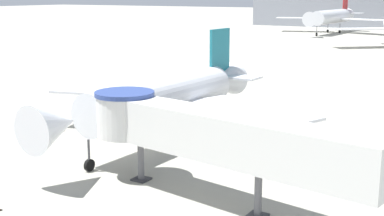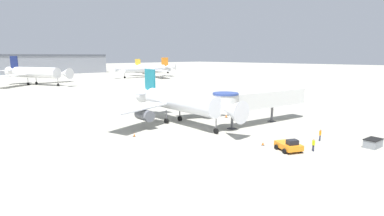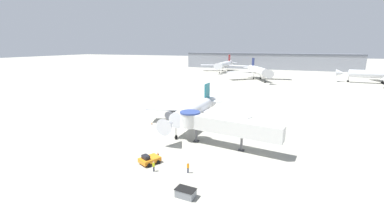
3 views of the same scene
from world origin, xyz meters
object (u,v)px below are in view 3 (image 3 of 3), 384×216
at_px(ground_crew_marshaller, 188,167).
at_px(background_jet_orange_tail, 379,74).
at_px(background_jet_red_tail, 225,65).
at_px(traffic_cone_starboard_wing, 234,133).
at_px(ground_crew_wing_walker, 154,166).
at_px(pushback_tug_orange, 149,159).
at_px(service_container_gray, 186,193).
at_px(traffic_cone_near_nose, 158,153).
at_px(background_jet_navy_tail, 259,71).
at_px(traffic_cone_port_wing, 152,123).
at_px(main_airplane, 194,111).
at_px(jet_bridge, 221,125).

relative_size(ground_crew_marshaller, background_jet_orange_tail, 0.04).
bearing_deg(background_jet_red_tail, traffic_cone_starboard_wing, -74.08).
relative_size(ground_crew_wing_walker, background_jet_red_tail, 0.04).
bearing_deg(background_jet_orange_tail, traffic_cone_starboard_wing, -23.56).
bearing_deg(pushback_tug_orange, traffic_cone_starboard_wing, 88.12).
xyz_separation_m(service_container_gray, background_jet_red_tail, (-34.75, 159.89, 4.63)).
height_order(traffic_cone_near_nose, background_jet_navy_tail, background_jet_navy_tail).
bearing_deg(background_jet_orange_tail, pushback_tug_orange, -23.77).
xyz_separation_m(background_jet_red_tail, background_jet_orange_tail, (87.65, -32.24, -0.48)).
xyz_separation_m(pushback_tug_orange, traffic_cone_port_wing, (-10.42, 19.12, -0.41)).
xyz_separation_m(main_airplane, jet_bridge, (9.10, -9.68, 0.43)).
xyz_separation_m(traffic_cone_near_nose, background_jet_red_tail, (-25.14, 149.55, 4.92)).
relative_size(service_container_gray, background_jet_orange_tail, 0.07).
bearing_deg(traffic_cone_port_wing, ground_crew_marshaller, -48.44).
xyz_separation_m(traffic_cone_near_nose, background_jet_navy_tail, (3.98, 110.51, 4.81)).
height_order(traffic_cone_port_wing, traffic_cone_starboard_wing, traffic_cone_starboard_wing).
bearing_deg(background_jet_red_tail, service_container_gray, -76.66).
bearing_deg(traffic_cone_near_nose, pushback_tug_orange, -84.74).
bearing_deg(background_jet_navy_tail, traffic_cone_near_nose, -115.86).
distance_m(pushback_tug_orange, background_jet_navy_tail, 114.22).
xyz_separation_m(pushback_tug_orange, background_jet_red_tail, (-25.47, 153.12, 4.50)).
xyz_separation_m(pushback_tug_orange, service_container_gray, (9.28, -6.78, -0.12)).
xyz_separation_m(main_airplane, traffic_cone_near_nose, (-0.23, -17.48, -3.63)).
height_order(pushback_tug_orange, ground_crew_marshaller, ground_crew_marshaller).
xyz_separation_m(main_airplane, ground_crew_wing_walker, (2.16, -23.23, -2.98)).
height_order(background_jet_orange_tail, background_jet_navy_tail, background_jet_navy_tail).
bearing_deg(service_container_gray, traffic_cone_near_nose, 132.88).
bearing_deg(background_jet_red_tail, pushback_tug_orange, -79.48).
height_order(ground_crew_wing_walker, background_jet_navy_tail, background_jet_navy_tail).
bearing_deg(service_container_gray, background_jet_orange_tail, 67.49).
distance_m(traffic_cone_port_wing, background_jet_red_tail, 134.93).
relative_size(ground_crew_marshaller, ground_crew_wing_walker, 1.05).
height_order(pushback_tug_orange, ground_crew_wing_walker, ground_crew_wing_walker).
distance_m(service_container_gray, traffic_cone_port_wing, 32.54).
xyz_separation_m(ground_crew_marshaller, background_jet_red_tail, (-32.67, 153.87, 4.22)).
xyz_separation_m(pushback_tug_orange, background_jet_orange_tail, (62.18, 120.88, 4.02)).
height_order(traffic_cone_starboard_wing, ground_crew_marshaller, ground_crew_marshaller).
bearing_deg(pushback_tug_orange, jet_bridge, 78.04).
height_order(main_airplane, background_jet_red_tail, background_jet_red_tail).
xyz_separation_m(service_container_gray, traffic_cone_port_wing, (-19.70, 25.90, -0.29)).
height_order(main_airplane, ground_crew_marshaller, main_airplane).
relative_size(ground_crew_marshaller, background_jet_red_tail, 0.04).
height_order(ground_crew_marshaller, background_jet_orange_tail, background_jet_orange_tail).
bearing_deg(main_airplane, service_container_gray, -68.66).
relative_size(jet_bridge, traffic_cone_near_nose, 33.73).
bearing_deg(ground_crew_marshaller, traffic_cone_port_wing, 129.50).
relative_size(ground_crew_wing_walker, background_jet_navy_tail, 0.05).
bearing_deg(jet_bridge, background_jet_navy_tail, 102.24).
bearing_deg(traffic_cone_near_nose, ground_crew_marshaller, -29.88).
height_order(traffic_cone_near_nose, traffic_cone_starboard_wing, traffic_cone_starboard_wing).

